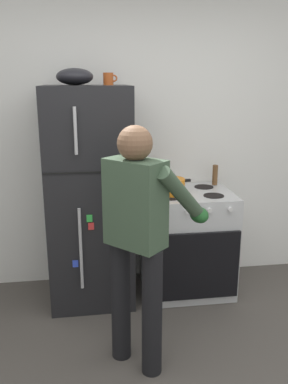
{
  "coord_description": "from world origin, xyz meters",
  "views": [
    {
      "loc": [
        -0.45,
        -1.7,
        1.85
      ],
      "look_at": [
        -0.01,
        1.32,
        1.0
      ],
      "focal_mm": 37.83,
      "sensor_mm": 36.0,
      "label": 1
    }
  ],
  "objects_px": {
    "coffee_mug": "(109,79)",
    "mixing_bowl": "(75,77)",
    "red_pot": "(171,186)",
    "stove_range": "(187,242)",
    "refrigerator": "(90,197)",
    "person_cook": "(140,228)",
    "pepper_mill": "(215,175)"
  },
  "relations": [
    {
      "from": "coffee_mug",
      "to": "mixing_bowl",
      "type": "bearing_deg",
      "value": -169.22
    },
    {
      "from": "red_pot",
      "to": "mixing_bowl",
      "type": "relative_size",
      "value": 1.15
    },
    {
      "from": "mixing_bowl",
      "to": "stove_range",
      "type": "bearing_deg",
      "value": -0.64
    },
    {
      "from": "stove_range",
      "to": "coffee_mug",
      "type": "distance_m",
      "value": 1.55
    },
    {
      "from": "refrigerator",
      "to": "person_cook",
      "type": "distance_m",
      "value": 0.98
    },
    {
      "from": "stove_range",
      "to": "person_cook",
      "type": "xyz_separation_m",
      "value": [
        -0.55,
        -0.92,
        0.5
      ]
    },
    {
      "from": "stove_range",
      "to": "pepper_mill",
      "type": "relative_size",
      "value": 5.04
    },
    {
      "from": "red_pot",
      "to": "coffee_mug",
      "type": "xyz_separation_m",
      "value": [
        -0.5,
        0.1,
        0.87
      ]
    },
    {
      "from": "red_pot",
      "to": "person_cook",
      "type": "bearing_deg",
      "value": -113.82
    },
    {
      "from": "refrigerator",
      "to": "person_cook",
      "type": "height_order",
      "value": "refrigerator"
    },
    {
      "from": "stove_range",
      "to": "coffee_mug",
      "type": "relative_size",
      "value": 8.2
    },
    {
      "from": "refrigerator",
      "to": "person_cook",
      "type": "xyz_separation_m",
      "value": [
        0.29,
        -0.93,
        0.05
      ]
    },
    {
      "from": "person_cook",
      "to": "red_pot",
      "type": "relative_size",
      "value": 4.89
    },
    {
      "from": "person_cook",
      "to": "mixing_bowl",
      "type": "distance_m",
      "value": 1.36
    },
    {
      "from": "person_cook",
      "to": "pepper_mill",
      "type": "bearing_deg",
      "value": 53.09
    },
    {
      "from": "stove_range",
      "to": "person_cook",
      "type": "relative_size",
      "value": 0.57
    },
    {
      "from": "stove_range",
      "to": "red_pot",
      "type": "relative_size",
      "value": 2.81
    },
    {
      "from": "refrigerator",
      "to": "mixing_bowl",
      "type": "distance_m",
      "value": 0.97
    },
    {
      "from": "refrigerator",
      "to": "stove_range",
      "type": "relative_size",
      "value": 1.97
    },
    {
      "from": "coffee_mug",
      "to": "mixing_bowl",
      "type": "xyz_separation_m",
      "value": [
        -0.26,
        -0.05,
        0.02
      ]
    },
    {
      "from": "stove_range",
      "to": "red_pot",
      "type": "height_order",
      "value": "red_pot"
    },
    {
      "from": "mixing_bowl",
      "to": "refrigerator",
      "type": "bearing_deg",
      "value": -0.22
    },
    {
      "from": "person_cook",
      "to": "mixing_bowl",
      "type": "xyz_separation_m",
      "value": [
        -0.37,
        0.93,
        0.91
      ]
    },
    {
      "from": "coffee_mug",
      "to": "pepper_mill",
      "type": "relative_size",
      "value": 0.61
    },
    {
      "from": "person_cook",
      "to": "pepper_mill",
      "type": "xyz_separation_m",
      "value": [
        0.85,
        1.13,
        0.05
      ]
    },
    {
      "from": "refrigerator",
      "to": "pepper_mill",
      "type": "distance_m",
      "value": 1.17
    },
    {
      "from": "coffee_mug",
      "to": "pepper_mill",
      "type": "xyz_separation_m",
      "value": [
        0.96,
        0.15,
        -0.85
      ]
    },
    {
      "from": "refrigerator",
      "to": "stove_range",
      "type": "bearing_deg",
      "value": -0.68
    },
    {
      "from": "coffee_mug",
      "to": "mixing_bowl",
      "type": "distance_m",
      "value": 0.27
    },
    {
      "from": "red_pot",
      "to": "stove_range",
      "type": "bearing_deg",
      "value": 13.92
    },
    {
      "from": "red_pot",
      "to": "pepper_mill",
      "type": "distance_m",
      "value": 0.52
    },
    {
      "from": "stove_range",
      "to": "coffee_mug",
      "type": "height_order",
      "value": "coffee_mug"
    }
  ]
}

